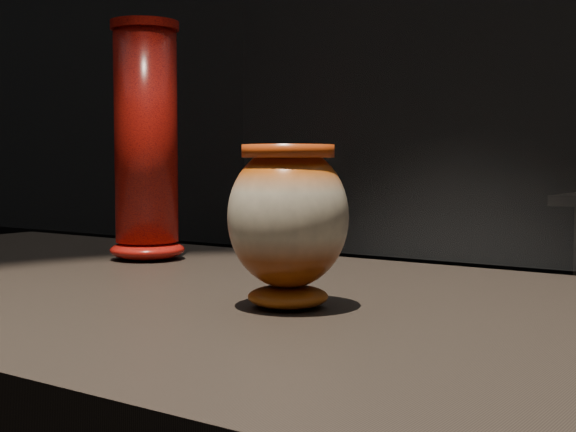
% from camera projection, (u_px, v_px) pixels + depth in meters
% --- Properties ---
extents(main_vase, '(0.17, 0.17, 0.18)m').
position_uv_depth(main_vase, '(288.00, 219.00, 0.90)').
color(main_vase, '#82340B').
rests_on(main_vase, display_plinth).
extents(tall_vase, '(0.16, 0.16, 0.39)m').
position_uv_depth(tall_vase, '(146.00, 145.00, 1.33)').
color(tall_vase, red).
rests_on(tall_vase, display_plinth).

